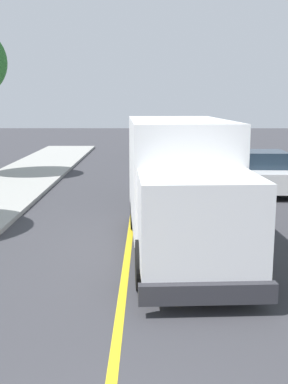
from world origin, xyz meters
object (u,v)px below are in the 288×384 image
Objects in this scene: parked_car_near at (177,177)px; box_truck at (181,180)px; parked_car_mid at (188,158)px; parked_van_across at (264,173)px; parked_car_far at (172,144)px.

box_truck is at bearing -92.84° from parked_car_near.
box_truck is 6.62m from parked_car_near.
parked_car_near and parked_car_mid have the same top height.
box_truck is 1.64× the size of parked_van_across.
parked_car_far is (0.49, 13.47, 0.00)m from parked_car_near.
parked_car_mid is at bearing 84.41° from box_truck.
parked_car_near is at bearing -92.08° from parked_car_far.
parked_van_across is (3.90, 7.67, -0.97)m from box_truck.
box_truck is at bearing -92.33° from parked_car_far.
parked_van_across is at bearing 63.06° from box_truck.
parked_car_mid and parked_van_across have the same top height.
parked_car_far is (-0.43, 7.27, 0.00)m from parked_car_mid.
parked_car_near is (0.32, 6.54, -0.97)m from box_truck.
box_truck is 1.65× the size of parked_car_far.
parked_car_near is at bearing -162.54° from parked_van_across.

